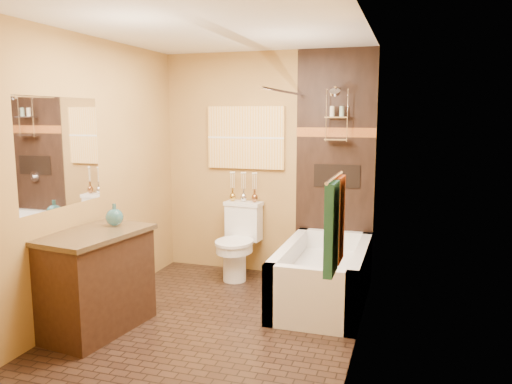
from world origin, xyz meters
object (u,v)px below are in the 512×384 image
at_px(sunset_painting, 246,138).
at_px(bathtub, 323,280).
at_px(vanity, 95,281).
at_px(toilet, 238,241).

xyz_separation_m(sunset_painting, bathtub, (1.04, -0.73, -1.33)).
bearing_deg(bathtub, vanity, -144.92).
bearing_deg(vanity, toilet, 75.39).
bearing_deg(vanity, sunset_painting, 78.28).
xyz_separation_m(bathtub, toilet, (-1.04, 0.45, 0.20)).
distance_m(toilet, vanity, 1.80).
height_order(bathtub, vanity, vanity).
relative_size(toilet, vanity, 0.80).
relative_size(sunset_painting, vanity, 0.87).
bearing_deg(sunset_painting, toilet, -90.00).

